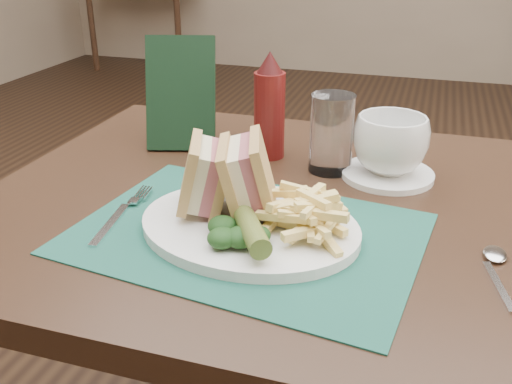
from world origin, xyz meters
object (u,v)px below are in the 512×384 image
(placemat, at_px, (247,233))
(sandwich_half_a, at_px, (190,175))
(plate, at_px, (249,226))
(coffee_cup, at_px, (390,144))
(table_bg_left, at_px, (152,21))
(check_presenter, at_px, (181,94))
(sandwich_half_b, at_px, (232,175))
(drinking_glass, at_px, (331,134))
(ketchup_bottle, at_px, (269,106))
(table_main, at_px, (277,384))
(saucer, at_px, (387,174))

(placemat, xyz_separation_m, sandwich_half_a, (-0.09, 0.02, 0.07))
(plate, bearing_deg, coffee_cup, 64.84)
(table_bg_left, height_order, check_presenter, check_presenter)
(sandwich_half_b, relative_size, coffee_cup, 0.91)
(table_bg_left, height_order, sandwich_half_a, sandwich_half_a)
(table_bg_left, xyz_separation_m, drinking_glass, (2.21, -3.67, 0.44))
(coffee_cup, xyz_separation_m, ketchup_bottle, (-0.21, 0.03, 0.04))
(coffee_cup, bearing_deg, check_presenter, 174.34)
(table_main, relative_size, sandwich_half_a, 9.03)
(table_main, bearing_deg, ketchup_bottle, 112.13)
(sandwich_half_a, bearing_deg, placemat, -31.06)
(placemat, height_order, drinking_glass, drinking_glass)
(sandwich_half_b, bearing_deg, check_presenter, 109.23)
(placemat, xyz_separation_m, coffee_cup, (0.16, 0.25, 0.06))
(table_main, relative_size, plate, 3.00)
(plate, xyz_separation_m, check_presenter, (-0.22, 0.28, 0.09))
(placemat, bearing_deg, drinking_glass, 75.54)
(table_main, distance_m, plate, 0.40)
(sandwich_half_b, height_order, coffee_cup, sandwich_half_b)
(placemat, height_order, plate, plate)
(saucer, bearing_deg, ketchup_bottle, 171.18)
(placemat, xyz_separation_m, check_presenter, (-0.22, 0.29, 0.10))
(saucer, bearing_deg, check_presenter, 174.34)
(saucer, bearing_deg, plate, -122.78)
(placemat, height_order, sandwich_half_a, sandwich_half_a)
(plate, distance_m, drinking_glass, 0.26)
(plate, bearing_deg, drinking_glass, 83.37)
(plate, distance_m, ketchup_bottle, 0.30)
(ketchup_bottle, bearing_deg, plate, -79.19)
(table_main, distance_m, ketchup_bottle, 0.50)
(sandwich_half_b, height_order, drinking_glass, drinking_glass)
(plate, bearing_deg, saucer, 64.84)
(sandwich_half_a, bearing_deg, ketchup_bottle, 62.51)
(sandwich_half_a, height_order, ketchup_bottle, ketchup_bottle)
(plate, distance_m, coffee_cup, 0.30)
(placemat, distance_m, drinking_glass, 0.27)
(coffee_cup, xyz_separation_m, check_presenter, (-0.38, 0.04, 0.04))
(plate, relative_size, saucer, 2.00)
(table_main, xyz_separation_m, coffee_cup, (0.15, 0.12, 0.43))
(saucer, bearing_deg, placemat, -122.65)
(table_main, bearing_deg, placemat, -95.89)
(ketchup_bottle, bearing_deg, sandwich_half_b, -85.07)
(plate, height_order, sandwich_half_a, sandwich_half_a)
(coffee_cup, relative_size, drinking_glass, 0.91)
(sandwich_half_a, bearing_deg, table_main, 27.60)
(placemat, bearing_deg, coffee_cup, 57.35)
(coffee_cup, distance_m, ketchup_bottle, 0.22)
(sandwich_half_b, relative_size, check_presenter, 0.53)
(sandwich_half_b, distance_m, drinking_glass, 0.24)
(saucer, height_order, check_presenter, check_presenter)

